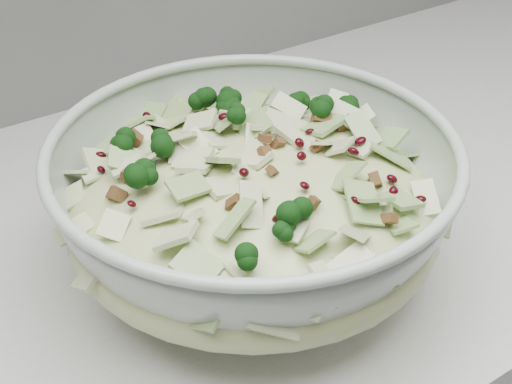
% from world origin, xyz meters
% --- Properties ---
extents(mixing_bowl, '(0.37, 0.37, 0.13)m').
position_xyz_m(mixing_bowl, '(0.18, 1.60, 0.97)').
color(mixing_bowl, '#A4B4A5').
rests_on(mixing_bowl, counter).
extents(salad, '(0.33, 0.33, 0.13)m').
position_xyz_m(salad, '(0.18, 1.60, 0.99)').
color(salad, '#C7CA8A').
rests_on(salad, mixing_bowl).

